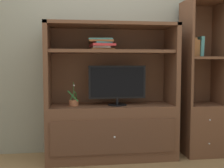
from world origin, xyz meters
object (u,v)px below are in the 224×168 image
(potted_plant, at_px, (74,102))
(magazine_stack, at_px, (102,44))
(media_console, at_px, (111,116))
(tv_monitor, at_px, (117,84))
(bookshelf_tall, at_px, (201,105))
(upright_book_row, at_px, (196,48))

(potted_plant, relative_size, magazine_stack, 0.78)
(media_console, height_order, tv_monitor, media_console)
(media_console, xyz_separation_m, tv_monitor, (0.06, -0.05, 0.38))
(media_console, xyz_separation_m, potted_plant, (-0.44, -0.03, 0.17))
(media_console, bearing_deg, bookshelf_tall, 0.22)
(tv_monitor, xyz_separation_m, magazine_stack, (-0.18, 0.05, 0.46))
(media_console, xyz_separation_m, upright_book_row, (1.03, -0.01, 0.81))
(media_console, relative_size, magazine_stack, 4.45)
(potted_plant, bearing_deg, upright_book_row, 0.73)
(media_console, bearing_deg, tv_monitor, -41.03)
(bookshelf_tall, bearing_deg, media_console, -179.78)
(potted_plant, bearing_deg, tv_monitor, -3.29)
(upright_book_row, bearing_deg, bookshelf_tall, 6.51)
(magazine_stack, distance_m, bookshelf_tall, 1.45)
(media_console, height_order, potted_plant, media_console)
(potted_plant, bearing_deg, magazine_stack, 3.45)
(tv_monitor, bearing_deg, potted_plant, 176.71)
(tv_monitor, relative_size, upright_book_row, 2.75)
(potted_plant, height_order, magazine_stack, magazine_stack)
(media_console, height_order, bookshelf_tall, bookshelf_tall)
(media_console, height_order, magazine_stack, media_console)
(media_console, relative_size, potted_plant, 5.73)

